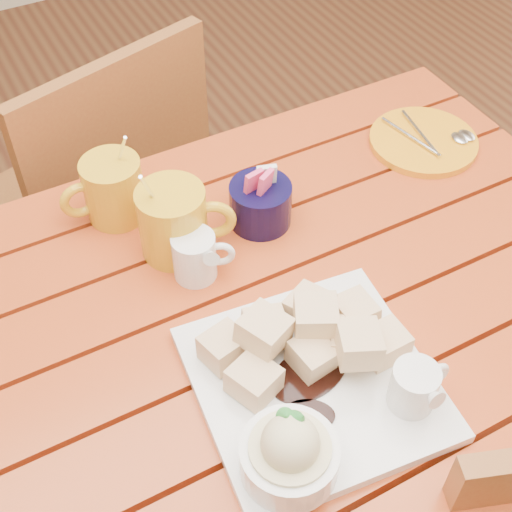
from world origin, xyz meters
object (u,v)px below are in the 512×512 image
dessert_plate (312,387)px  orange_saucer (424,141)px  coffee_mug_right (175,221)px  coffee_mug_left (112,189)px  chair_far (104,198)px  table (251,366)px

dessert_plate → orange_saucer: bearing=38.1°
coffee_mug_right → orange_saucer: size_ratio=0.90×
coffee_mug_left → chair_far: (0.06, 0.34, -0.32)m
coffee_mug_right → table: bearing=-55.2°
coffee_mug_left → chair_far: coffee_mug_left is taller
table → coffee_mug_right: 0.24m
coffee_mug_right → chair_far: 0.56m
coffee_mug_left → coffee_mug_right: (0.06, -0.11, 0.00)m
coffee_mug_left → chair_far: bearing=81.3°
table → dessert_plate: bearing=-87.3°
coffee_mug_left → chair_far: size_ratio=0.18×
orange_saucer → chair_far: 0.69m
dessert_plate → coffee_mug_left: coffee_mug_left is taller
dessert_plate → chair_far: (-0.03, 0.77, -0.30)m
dessert_plate → coffee_mug_left: 0.45m
table → coffee_mug_left: coffee_mug_left is taller
coffee_mug_right → coffee_mug_left: bearing=140.6°
dessert_plate → coffee_mug_right: size_ratio=1.89×
chair_far → table: bearing=76.5°
coffee_mug_left → coffee_mug_right: coffee_mug_right is taller
coffee_mug_left → orange_saucer: bearing=-8.2°
chair_far → coffee_mug_right: bearing=73.6°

